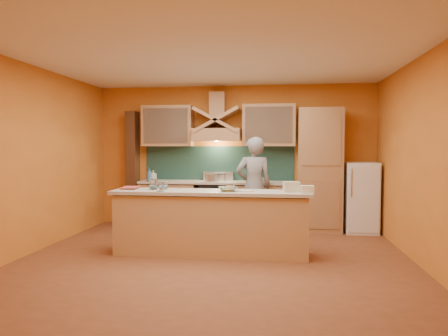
# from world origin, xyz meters

# --- Properties ---
(floor) EXTENTS (5.50, 5.00, 0.01)m
(floor) POSITION_xyz_m (0.00, 0.00, 0.00)
(floor) COLOR brown
(floor) RESTS_ON ground
(ceiling) EXTENTS (5.50, 5.00, 0.01)m
(ceiling) POSITION_xyz_m (0.00, 0.00, 2.80)
(ceiling) COLOR white
(ceiling) RESTS_ON wall_back
(wall_back) EXTENTS (5.50, 0.02, 2.80)m
(wall_back) POSITION_xyz_m (0.00, 2.50, 1.40)
(wall_back) COLOR orange
(wall_back) RESTS_ON floor
(wall_front) EXTENTS (5.50, 0.02, 2.80)m
(wall_front) POSITION_xyz_m (0.00, -2.50, 1.40)
(wall_front) COLOR orange
(wall_front) RESTS_ON floor
(wall_left) EXTENTS (0.02, 5.00, 2.80)m
(wall_left) POSITION_xyz_m (-2.75, 0.00, 1.40)
(wall_left) COLOR orange
(wall_left) RESTS_ON floor
(wall_right) EXTENTS (0.02, 5.00, 2.80)m
(wall_right) POSITION_xyz_m (2.75, 0.00, 1.40)
(wall_right) COLOR orange
(wall_right) RESTS_ON floor
(base_cabinet_left) EXTENTS (1.10, 0.60, 0.86)m
(base_cabinet_left) POSITION_xyz_m (-1.25, 2.20, 0.43)
(base_cabinet_left) COLOR #AC7A4E
(base_cabinet_left) RESTS_ON floor
(base_cabinet_right) EXTENTS (1.10, 0.60, 0.86)m
(base_cabinet_right) POSITION_xyz_m (0.65, 2.20, 0.43)
(base_cabinet_right) COLOR #AC7A4E
(base_cabinet_right) RESTS_ON floor
(counter_top) EXTENTS (3.00, 0.62, 0.04)m
(counter_top) POSITION_xyz_m (-0.30, 2.20, 0.90)
(counter_top) COLOR beige
(counter_top) RESTS_ON base_cabinet_left
(stove) EXTENTS (0.60, 0.58, 0.90)m
(stove) POSITION_xyz_m (-0.30, 2.20, 0.45)
(stove) COLOR black
(stove) RESTS_ON floor
(backsplash) EXTENTS (3.00, 0.03, 0.70)m
(backsplash) POSITION_xyz_m (-0.30, 2.48, 1.25)
(backsplash) COLOR #17342F
(backsplash) RESTS_ON wall_back
(range_hood) EXTENTS (0.92, 0.50, 0.24)m
(range_hood) POSITION_xyz_m (-0.30, 2.25, 1.82)
(range_hood) COLOR #AC7A4E
(range_hood) RESTS_ON wall_back
(hood_chimney) EXTENTS (0.30, 0.30, 0.50)m
(hood_chimney) POSITION_xyz_m (-0.30, 2.35, 2.40)
(hood_chimney) COLOR #AC7A4E
(hood_chimney) RESTS_ON wall_back
(upper_cabinet_left) EXTENTS (1.00, 0.35, 0.80)m
(upper_cabinet_left) POSITION_xyz_m (-1.30, 2.33, 2.00)
(upper_cabinet_left) COLOR #AC7A4E
(upper_cabinet_left) RESTS_ON wall_back
(upper_cabinet_right) EXTENTS (1.00, 0.35, 0.80)m
(upper_cabinet_right) POSITION_xyz_m (0.70, 2.33, 2.00)
(upper_cabinet_right) COLOR #AC7A4E
(upper_cabinet_right) RESTS_ON wall_back
(pantry_column) EXTENTS (0.80, 0.60, 2.30)m
(pantry_column) POSITION_xyz_m (1.65, 2.20, 1.15)
(pantry_column) COLOR #AC7A4E
(pantry_column) RESTS_ON floor
(fridge) EXTENTS (0.58, 0.60, 1.30)m
(fridge) POSITION_xyz_m (2.40, 2.20, 0.65)
(fridge) COLOR white
(fridge) RESTS_ON floor
(trim_column_left) EXTENTS (0.20, 0.30, 2.30)m
(trim_column_left) POSITION_xyz_m (-2.05, 2.35, 1.15)
(trim_column_left) COLOR #472816
(trim_column_left) RESTS_ON floor
(island_body) EXTENTS (2.80, 0.55, 0.88)m
(island_body) POSITION_xyz_m (-0.10, 0.30, 0.44)
(island_body) COLOR tan
(island_body) RESTS_ON floor
(island_top) EXTENTS (2.90, 0.62, 0.05)m
(island_top) POSITION_xyz_m (-0.10, 0.30, 0.92)
(island_top) COLOR beige
(island_top) RESTS_ON island_body
(person) EXTENTS (0.72, 0.54, 1.76)m
(person) POSITION_xyz_m (0.45, 1.65, 0.88)
(person) COLOR gray
(person) RESTS_ON floor
(pot_large) EXTENTS (0.31, 0.31, 0.16)m
(pot_large) POSITION_xyz_m (-0.38, 2.08, 0.98)
(pot_large) COLOR silver
(pot_large) RESTS_ON stove
(pot_small) EXTENTS (0.29, 0.29, 0.15)m
(pot_small) POSITION_xyz_m (-0.26, 2.34, 0.97)
(pot_small) COLOR silver
(pot_small) RESTS_ON stove
(soap_bottle_a) EXTENTS (0.10, 0.10, 0.21)m
(soap_bottle_a) POSITION_xyz_m (-1.56, 2.18, 1.02)
(soap_bottle_a) COLOR silver
(soap_bottle_a) RESTS_ON counter_top
(soap_bottle_b) EXTENTS (0.11, 0.11, 0.26)m
(soap_bottle_b) POSITION_xyz_m (-1.57, 1.94, 1.05)
(soap_bottle_b) COLOR #376798
(soap_bottle_b) RESTS_ON counter_top
(bowl_back) EXTENTS (0.25, 0.25, 0.07)m
(bowl_back) POSITION_xyz_m (0.61, 2.06, 0.95)
(bowl_back) COLOR white
(bowl_back) RESTS_ON counter_top
(dish_rack) EXTENTS (0.31, 0.28, 0.09)m
(dish_rack) POSITION_xyz_m (0.49, 2.03, 0.96)
(dish_rack) COLOR silver
(dish_rack) RESTS_ON counter_top
(book_lower) EXTENTS (0.26, 0.34, 0.03)m
(book_lower) POSITION_xyz_m (-1.48, 0.39, 0.96)
(book_lower) COLOR #C04944
(book_lower) RESTS_ON island_top
(book_upper) EXTENTS (0.29, 0.36, 0.02)m
(book_upper) POSITION_xyz_m (-1.04, 0.44, 0.98)
(book_upper) COLOR teal
(book_upper) RESTS_ON island_top
(jar_large) EXTENTS (0.13, 0.13, 0.16)m
(jar_large) POSITION_xyz_m (-0.97, 0.34, 1.02)
(jar_large) COLOR silver
(jar_large) RESTS_ON island_top
(jar_small) EXTENTS (0.12, 0.12, 0.12)m
(jar_small) POSITION_xyz_m (-0.80, 0.12, 1.01)
(jar_small) COLOR silver
(jar_small) RESTS_ON island_top
(kitchen_scale) EXTENTS (0.13, 0.13, 0.09)m
(kitchen_scale) POSITION_xyz_m (0.20, 0.28, 0.99)
(kitchen_scale) COLOR white
(kitchen_scale) RESTS_ON island_top
(mixing_bowl) EXTENTS (0.35, 0.35, 0.07)m
(mixing_bowl) POSITION_xyz_m (0.16, 0.25, 0.98)
(mixing_bowl) COLOR white
(mixing_bowl) RESTS_ON island_top
(cloth) EXTENTS (0.24, 0.19, 0.02)m
(cloth) POSITION_xyz_m (0.41, 0.26, 0.95)
(cloth) COLOR beige
(cloth) RESTS_ON island_top
(grocery_bag_a) EXTENTS (0.24, 0.21, 0.14)m
(grocery_bag_a) POSITION_xyz_m (1.07, 0.30, 1.02)
(grocery_bag_a) COLOR beige
(grocery_bag_a) RESTS_ON island_top
(grocery_bag_b) EXTENTS (0.18, 0.14, 0.11)m
(grocery_bag_b) POSITION_xyz_m (1.28, 0.14, 1.00)
(grocery_bag_b) COLOR #EBE6C1
(grocery_bag_b) RESTS_ON island_top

